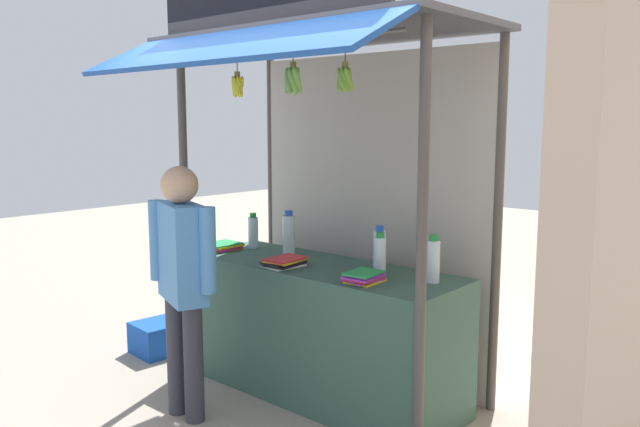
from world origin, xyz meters
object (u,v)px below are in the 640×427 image
object	(u,v)px
water_bottle_back_right	(433,260)
water_bottle_right	(289,234)
vendor_person	(182,269)
water_bottle_rear_center	(253,232)
plastic_crate	(158,338)
banana_bunch_leftmost	(237,86)
water_bottle_mid_right	(379,250)
banana_bunch_rightmost	(345,79)
magazine_stack_center	(284,262)
banana_bunch_inner_right	(293,80)
water_bottle_front_left	(380,255)
magazine_stack_front_right	(364,277)
magazine_stack_mid_left	(222,246)

from	to	relation	value
water_bottle_back_right	water_bottle_right	world-z (taller)	water_bottle_right
vendor_person	water_bottle_rear_center	bearing A→B (deg)	-48.00
vendor_person	plastic_crate	size ratio (longest dim) A/B	4.45
water_bottle_back_right	plastic_crate	bearing A→B (deg)	-171.05
water_bottle_back_right	banana_bunch_leftmost	size ratio (longest dim) A/B	1.01
vendor_person	plastic_crate	distance (m)	1.48
water_bottle_mid_right	banana_bunch_rightmost	bearing A→B (deg)	-73.53
water_bottle_back_right	water_bottle_mid_right	world-z (taller)	water_bottle_mid_right
water_bottle_rear_center	banana_bunch_leftmost	distance (m)	1.28
magazine_stack_center	banana_bunch_leftmost	distance (m)	1.18
banana_bunch_leftmost	banana_bunch_inner_right	bearing A→B (deg)	-0.05
water_bottle_back_right	vendor_person	xyz separation A→B (m)	(-1.22, -0.92, -0.08)
water_bottle_front_left	water_bottle_back_right	bearing A→B (deg)	9.51
water_bottle_front_left	water_bottle_rear_center	world-z (taller)	water_bottle_front_left
banana_bunch_leftmost	vendor_person	bearing A→B (deg)	-106.43
water_bottle_rear_center	magazine_stack_center	distance (m)	0.70
water_bottle_front_left	water_bottle_right	distance (m)	0.89
banana_bunch_leftmost	plastic_crate	xyz separation A→B (m)	(-1.21, 0.17, -1.95)
water_bottle_back_right	magazine_stack_front_right	bearing A→B (deg)	-139.04
water_bottle_right	magazine_stack_center	xyz separation A→B (m)	(0.26, -0.32, -0.12)
water_bottle_rear_center	magazine_stack_center	xyz separation A→B (m)	(0.62, -0.30, -0.10)
water_bottle_mid_right	water_bottle_rear_center	distance (m)	1.17
magazine_stack_center	banana_bunch_rightmost	bearing A→B (deg)	-19.96
water_bottle_front_left	water_bottle_right	bearing A→B (deg)	173.56
water_bottle_front_left	magazine_stack_mid_left	world-z (taller)	water_bottle_front_left
water_bottle_front_left	water_bottle_mid_right	xyz separation A→B (m)	(-0.07, 0.09, 0.01)
banana_bunch_inner_right	magazine_stack_front_right	bearing A→B (deg)	39.92
water_bottle_front_left	banana_bunch_rightmost	bearing A→B (deg)	-78.51
magazine_stack_front_right	banana_bunch_inner_right	distance (m)	1.23
water_bottle_mid_right	magazine_stack_mid_left	size ratio (longest dim) A/B	1.11
water_bottle_mid_right	magazine_stack_front_right	size ratio (longest dim) A/B	1.18
water_bottle_rear_center	banana_bunch_inner_right	distance (m)	1.53
water_bottle_back_right	magazine_stack_front_right	distance (m)	0.42
water_bottle_mid_right	banana_bunch_leftmost	world-z (taller)	banana_bunch_leftmost
magazine_stack_front_right	vendor_person	world-z (taller)	vendor_person
water_bottle_rear_center	banana_bunch_leftmost	xyz separation A→B (m)	(0.48, -0.56, 1.05)
banana_bunch_rightmost	magazine_stack_center	bearing A→B (deg)	160.04
magazine_stack_front_right	magazine_stack_mid_left	bearing A→B (deg)	176.17
magazine_stack_mid_left	plastic_crate	world-z (taller)	magazine_stack_mid_left
magazine_stack_mid_left	banana_bunch_inner_right	bearing A→B (deg)	-18.45
water_bottle_rear_center	water_bottle_back_right	bearing A→B (deg)	-0.83
magazine_stack_front_right	water_bottle_rear_center	bearing A→B (deg)	167.04
magazine_stack_front_right	vendor_person	bearing A→B (deg)	-144.53
magazine_stack_front_right	plastic_crate	distance (m)	2.16
magazine_stack_front_right	water_bottle_right	bearing A→B (deg)	161.24
water_bottle_rear_center	banana_bunch_rightmost	bearing A→B (deg)	-22.77
water_bottle_back_right	plastic_crate	world-z (taller)	water_bottle_back_right
water_bottle_rear_center	magazine_stack_front_right	xyz separation A→B (m)	(1.27, -0.29, -0.09)
water_bottle_rear_center	vendor_person	bearing A→B (deg)	-68.62
water_bottle_rear_center	magazine_stack_mid_left	xyz separation A→B (m)	(-0.13, -0.20, -0.10)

